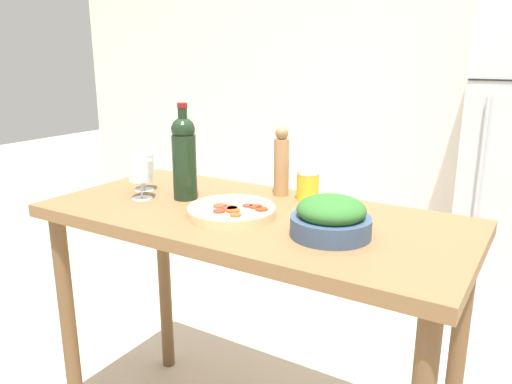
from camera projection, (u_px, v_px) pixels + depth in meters
The scene contains 9 objects.
wall_back at pixel (427, 74), 3.34m from camera, with size 6.40×0.06×2.60m.
prep_counter at pixel (251, 250), 1.63m from camera, with size 1.38×0.64×0.93m.
wine_bottle at pixel (184, 156), 1.71m from camera, with size 0.08×0.08×0.33m.
wine_glass_near at pixel (141, 173), 1.72m from camera, with size 0.08×0.08×0.14m.
wine_glass_far at pixel (143, 166), 1.83m from camera, with size 0.08×0.08×0.14m.
pepper_mill at pixel (281, 163), 1.77m from camera, with size 0.05×0.05×0.25m.
salad_bowl at pixel (331, 218), 1.38m from camera, with size 0.23×0.23×0.12m.
homemade_pizza at pixel (232, 211), 1.55m from camera, with size 0.28×0.28×0.04m.
salt_canister at pixel (308, 185), 1.72m from camera, with size 0.08×0.08×0.11m.
Camera 1 is at (0.81, -1.29, 1.42)m, focal length 35.00 mm.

